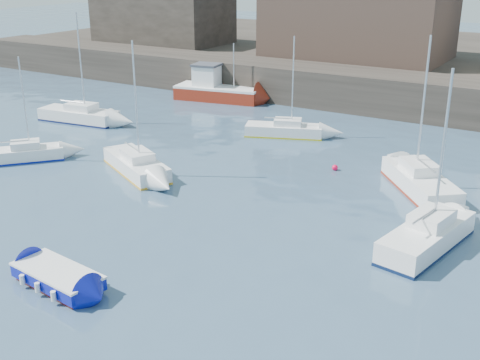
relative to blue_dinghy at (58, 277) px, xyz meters
The scene contains 16 objects.
water 2.89m from the blue_dinghy, 46.38° to the right, with size 220.00×220.00×0.00m, color #2D4760.
quay_wall 33.00m from the blue_dinghy, 86.57° to the left, with size 90.00×5.00×3.00m, color #28231E.
land_strip 50.98m from the blue_dinghy, 87.78° to the left, with size 90.00×32.00×2.80m, color #28231E.
warehouse 41.59m from the blue_dinghy, 95.62° to the left, with size 16.40×10.40×7.60m.
bldg_west 47.91m from the blue_dinghy, 123.10° to the left, with size 14.00×8.00×5.00m.
blue_dinghy is the anchor object (origin of this frame).
fishing_boat 31.82m from the blue_dinghy, 112.56° to the left, with size 7.78×4.07×4.90m.
sailboat_a 16.20m from the blue_dinghy, 144.32° to the left, with size 4.31×4.65×6.26m.
sailboat_b 12.79m from the blue_dinghy, 117.28° to the left, with size 6.05×4.37×7.53m.
sailboat_c 15.10m from the blue_dinghy, 43.35° to the left, with size 2.89×6.01×7.59m.
sailboat_e 24.62m from the blue_dinghy, 133.45° to the left, with size 6.41×2.77×7.99m.
sailboat_f 19.05m from the blue_dinghy, 62.25° to the left, with size 5.42×6.05×8.04m.
sailboat_h 22.52m from the blue_dinghy, 95.14° to the left, with size 5.53×3.52×6.80m.
buoy_near 2.15m from the blue_dinghy, behind, with size 0.40×0.40×0.40m, color #F1093A.
buoy_mid 13.88m from the blue_dinghy, 36.42° to the left, with size 0.46×0.46×0.46m, color #F1093A.
buoy_far 18.03m from the blue_dinghy, 77.95° to the left, with size 0.34×0.34×0.34m, color #F1093A.
Camera 1 is at (14.13, -11.33, 11.68)m, focal length 45.00 mm.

